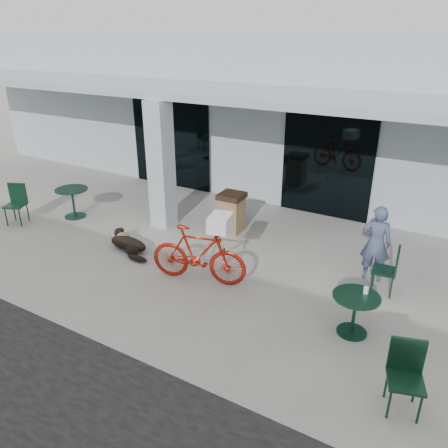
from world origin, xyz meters
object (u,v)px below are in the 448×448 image
Objects in this scene: cafe_chair_far_b at (384,270)px; person at (376,244)px; trash_receptacle at (232,212)px; cafe_table_far at (354,315)px; cafe_chair_far_a at (406,380)px; cafe_table_near at (73,203)px; bicycle at (198,254)px; dog at (128,243)px; cafe_chair_near at (15,205)px.

cafe_chair_far_b is 0.61× the size of person.
person is at bearing -9.62° from trash_receptacle.
trash_receptacle is at bearing 145.63° from cafe_table_far.
cafe_table_near is at bearing 147.49° from cafe_chair_far_a.
trash_receptacle reaches higher than cafe_chair_far_b.
cafe_table_near is 7.84m from cafe_table_far.
bicycle is at bearing 144.30° from cafe_chair_far_a.
trash_receptacle is (1.49, 2.10, 0.31)m from dog.
bicycle is 2.47m from trash_receptacle.
person reaches higher than cafe_chair_far_a.
dog is 0.72× the size of person.
cafe_chair_far_a is (8.73, -2.49, 0.10)m from cafe_table_near.
dog is 1.19× the size of cafe_chair_far_b.
dog is 1.49× the size of cafe_table_far.
dog is (-2.09, 0.29, -0.39)m from bicycle.
cafe_table_far is at bearing -105.17° from bicycle.
dog is 2.59m from trash_receptacle.
cafe_chair_near is 8.93m from cafe_chair_far_b.
bicycle is 2.30× the size of cafe_table_near.
trash_receptacle is at bearing 124.21° from cafe_chair_far_a.
cafe_table_near is (-4.67, 1.09, -0.19)m from bicycle.
cafe_chair_near is at bearing -154.87° from trash_receptacle.
cafe_chair_far_b reaches higher than cafe_table_near.
cafe_table_near is 1.40m from cafe_chair_near.
trash_receptacle is at bearing 17.80° from cafe_table_near.
cafe_chair_far_a is 1.00× the size of trash_receptacle.
bicycle is 2.55× the size of cafe_table_far.
person is (-0.14, 1.92, 0.43)m from cafe_table_far.
cafe_chair_far_a reaches higher than cafe_table_far.
cafe_table_near is 9.08m from cafe_chair_far_a.
bicycle is 1.95× the size of trash_receptacle.
cafe_table_far reaches higher than dog.
cafe_table_far is 1.97m from person.
bicycle reaches higher than cafe_table_far.
cafe_table_far is at bearing -8.86° from cafe_table_near.
trash_receptacle is (-4.66, 3.80, 0.00)m from cafe_chair_far_a.
cafe_table_far is (7.75, -1.21, -0.04)m from cafe_table_near.
cafe_table_near is at bearing 64.01° from bicycle.
bicycle is 3.51m from cafe_chair_far_b.
cafe_chair_far_b is at bearing -14.66° from trash_receptacle.
cafe_chair_far_a reaches higher than cafe_chair_far_b.
bicycle reaches higher than cafe_table_near.
cafe_chair_near is at bearing 76.65° from bicycle.
cafe_table_far is at bearing 110.72° from cafe_chair_far_a.
cafe_chair_far_b is 0.96× the size of trash_receptacle.
cafe_table_near is 0.89× the size of cafe_chair_far_b.
cafe_chair_far_a is 6.01m from trash_receptacle.
trash_receptacle reaches higher than cafe_chair_far_a.
cafe_chair_far_b is at bearing -79.54° from bicycle.
cafe_table_near reaches higher than cafe_table_far.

